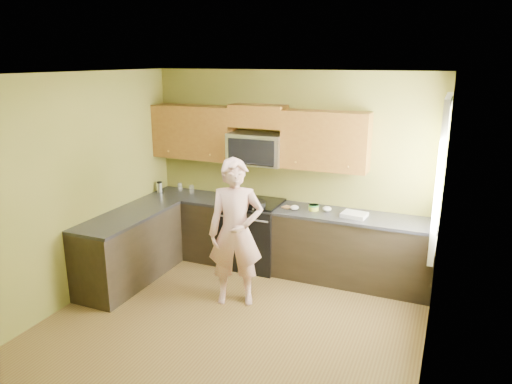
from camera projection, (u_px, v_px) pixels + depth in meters
The scene contains 27 objects.
floor at pixel (226, 330), 5.16m from camera, with size 4.00×4.00×0.00m, color brown.
ceiling at pixel (221, 74), 4.43m from camera, with size 4.00×4.00×0.00m, color white.
wall_back at pixel (289, 170), 6.57m from camera, with size 4.00×4.00×0.00m, color olive.
wall_front at pixel (83, 302), 3.02m from camera, with size 4.00×4.00×0.00m, color olive.
wall_left at pixel (71, 191), 5.54m from camera, with size 4.00×4.00×0.00m, color olive.
wall_right at pixel (434, 240), 4.04m from camera, with size 4.00×4.00×0.00m, color olive.
cabinet_back_run at pixel (281, 239), 6.55m from camera, with size 4.00×0.60×0.88m, color black.
cabinet_left_run at pixel (130, 249), 6.21m from camera, with size 0.60×1.60×0.88m, color black.
countertop_back at pixel (281, 208), 6.41m from camera, with size 4.00×0.62×0.04m, color black.
countertop_left at pixel (128, 216), 6.08m from camera, with size 0.62×1.60×0.04m, color black.
stove at pixel (253, 234), 6.67m from camera, with size 0.76×0.65×0.95m, color black, non-canonical shape.
microwave at pixel (257, 164), 6.51m from camera, with size 0.76×0.40×0.42m, color silver, non-canonical shape.
upper_cab_left at pixel (195, 158), 6.91m from camera, with size 1.22×0.33×0.75m, color brown, non-canonical shape.
upper_cab_right at pixel (324, 169), 6.19m from camera, with size 1.12×0.33×0.75m, color brown, non-canonical shape.
upper_cab_over_mw at pixel (258, 116), 6.37m from camera, with size 0.76×0.33×0.30m, color brown.
window at pixel (442, 175), 5.03m from camera, with size 0.06×1.06×1.66m, color white, non-canonical shape.
woman at pixel (236, 233), 5.55m from camera, with size 0.64×0.42×1.76m, color #D07468.
frying_pan at pixel (255, 206), 6.33m from camera, with size 0.29×0.50×0.07m, color black, non-canonical shape.
butter_tub at pixel (314, 210), 6.24m from camera, with size 0.14×0.14×0.10m, color #CDDB39, non-canonical shape.
toast_slice at pixel (287, 207), 6.35m from camera, with size 0.11×0.11×0.01m, color #B27F47.
napkin_a at pixel (295, 208), 6.26m from camera, with size 0.11×0.12×0.06m, color silver.
napkin_b at pixel (327, 209), 6.19m from camera, with size 0.12×0.13×0.07m, color silver.
dish_towel at pixel (354, 215), 5.98m from camera, with size 0.30×0.24×0.05m, color silver.
travel_mug at pixel (160, 192), 7.08m from camera, with size 0.08×0.08×0.16m, color silver, non-canonical shape.
glass_a at pixel (180, 187), 7.13m from camera, with size 0.07×0.07×0.12m, color silver.
glass_b at pixel (192, 189), 7.02m from camera, with size 0.07×0.07×0.12m, color silver.
glass_c at pixel (232, 193), 6.81m from camera, with size 0.07×0.07×0.12m, color silver.
Camera 1 is at (2.07, -4.07, 2.84)m, focal length 33.38 mm.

